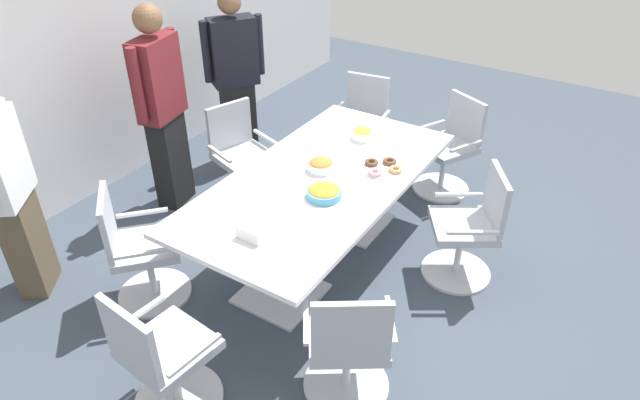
% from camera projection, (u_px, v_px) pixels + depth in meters
% --- Properties ---
extents(ground_plane, '(10.00, 10.00, 0.01)m').
position_uv_depth(ground_plane, '(320.00, 256.00, 4.66)').
color(ground_plane, '#3D4754').
extents(back_wall, '(8.00, 0.10, 2.80)m').
position_uv_depth(back_wall, '(89.00, 39.00, 4.95)').
color(back_wall, white).
rests_on(back_wall, ground).
extents(conference_table, '(2.40, 1.20, 0.75)m').
position_uv_depth(conference_table, '(320.00, 192.00, 4.31)').
color(conference_table, silver).
rests_on(conference_table, ground).
extents(office_chair_0, '(0.72, 0.72, 0.91)m').
position_uv_depth(office_chair_0, '(449.00, 151.00, 5.32)').
color(office_chair_0, silver).
rests_on(office_chair_0, ground).
extents(office_chair_1, '(0.61, 0.61, 0.91)m').
position_uv_depth(office_chair_1, '(361.00, 128.00, 5.72)').
color(office_chair_1, silver).
rests_on(office_chair_1, ground).
extents(office_chair_2, '(0.68, 0.68, 0.91)m').
position_uv_depth(office_chair_2, '(241.00, 160.00, 5.17)').
color(office_chair_2, silver).
rests_on(office_chair_2, ground).
extents(office_chair_3, '(0.76, 0.76, 0.91)m').
position_uv_depth(office_chair_3, '(139.00, 253.00, 4.04)').
color(office_chair_3, silver).
rests_on(office_chair_3, ground).
extents(office_chair_4, '(0.59, 0.59, 0.91)m').
position_uv_depth(office_chair_4, '(162.00, 361.00, 3.23)').
color(office_chair_4, silver).
rests_on(office_chair_4, ground).
extents(office_chair_5, '(0.75, 0.75, 0.91)m').
position_uv_depth(office_chair_5, '(348.00, 348.00, 3.31)').
color(office_chair_5, silver).
rests_on(office_chair_5, ground).
extents(office_chair_6, '(0.74, 0.74, 0.91)m').
position_uv_depth(office_chair_6, '(469.00, 232.00, 4.25)').
color(office_chair_6, silver).
rests_on(office_chair_6, ground).
extents(person_standing_0, '(0.54, 0.44, 1.67)m').
position_uv_depth(person_standing_0, '(8.00, 190.00, 3.88)').
color(person_standing_0, brown).
rests_on(person_standing_0, ground).
extents(person_standing_1, '(0.61, 0.31, 1.82)m').
position_uv_depth(person_standing_1, '(162.00, 107.00, 4.82)').
color(person_standing_1, black).
rests_on(person_standing_1, ground).
extents(person_standing_2, '(0.55, 0.43, 1.72)m').
position_uv_depth(person_standing_2, '(236.00, 76.00, 5.57)').
color(person_standing_2, black).
rests_on(person_standing_2, ground).
extents(snack_bowl_pretzels, '(0.20, 0.20, 0.10)m').
position_uv_depth(snack_bowl_pretzels, '(321.00, 165.00, 4.31)').
color(snack_bowl_pretzels, white).
rests_on(snack_bowl_pretzels, conference_table).
extents(snack_bowl_chips_yellow, '(0.17, 0.17, 0.11)m').
position_uv_depth(snack_bowl_chips_yellow, '(363.00, 134.00, 4.74)').
color(snack_bowl_chips_yellow, white).
rests_on(snack_bowl_chips_yellow, conference_table).
extents(snack_bowl_chips_orange, '(0.25, 0.25, 0.08)m').
position_uv_depth(snack_bowl_chips_orange, '(324.00, 192.00, 4.00)').
color(snack_bowl_chips_orange, '#4C9EC6').
rests_on(snack_bowl_chips_orange, conference_table).
extents(donut_platter, '(0.32, 0.31, 0.04)m').
position_uv_depth(donut_platter, '(383.00, 168.00, 4.33)').
color(donut_platter, white).
rests_on(donut_platter, conference_table).
extents(napkin_pile, '(0.18, 0.18, 0.09)m').
position_uv_depth(napkin_pile, '(256.00, 230.00, 3.62)').
color(napkin_pile, white).
rests_on(napkin_pile, conference_table).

